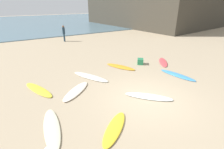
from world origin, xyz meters
The scene contains 13 objects.
ground_plane centered at (0.00, 0.00, 0.00)m, with size 120.00×120.00×0.00m, color tan.
ocean_water centered at (0.00, 36.91, 0.04)m, with size 120.00×40.00×0.08m, color slate.
surfboard_0 centered at (-2.50, 2.32, 0.04)m, with size 0.59×2.14×0.08m, color #F2DDC4.
surfboard_1 centered at (-4.03, 3.44, 0.04)m, with size 0.51×2.29×0.08m, color yellow.
surfboard_2 centered at (4.46, 3.08, 0.03)m, with size 0.53×2.12×0.07m, color #DD4A50.
surfboard_4 centered at (-1.15, 3.52, 0.04)m, with size 0.59×2.50×0.08m, color silver.
surfboard_5 centered at (1.28, 3.95, 0.04)m, with size 0.59×2.19×0.07m, color orange.
surfboard_6 centered at (0.14, 0.03, 0.04)m, with size 0.54×2.17×0.08m, color white.
surfboard_7 centered at (3.36, 0.98, 0.03)m, with size 0.53×2.28×0.07m, color #469EE4.
surfboard_8 centered at (-4.18, 0.26, 0.04)m, with size 0.53×2.36×0.08m, color beige.
surfboard_9 centered at (-2.35, -0.91, 0.04)m, with size 0.51×1.92×0.08m, color yellow.
beachgoer_near centered at (0.69, 13.99, 0.96)m, with size 0.31×0.34×1.73m.
beach_cooler centered at (2.84, 3.74, 0.19)m, with size 0.50×0.39×0.39m, color #287F51.
Camera 1 is at (-4.90, -4.80, 4.05)m, focal length 27.21 mm.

